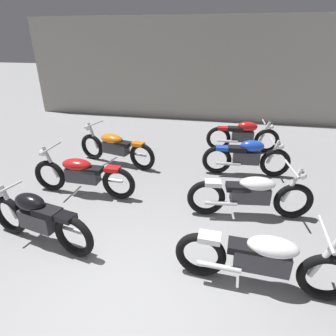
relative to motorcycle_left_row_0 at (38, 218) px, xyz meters
name	(u,v)px	position (x,y,z in m)	size (l,w,h in m)	color
ground_plane	(120,310)	(1.59, -0.89, -0.46)	(60.00, 60.00, 0.00)	gray
back_wall	(200,70)	(1.59, 7.74, 1.34)	(13.16, 0.24, 3.60)	#9E998E
motorcycle_left_row_0	(38,218)	(0.00, 0.00, 0.00)	(1.95, 0.61, 0.88)	black
motorcycle_left_row_1	(82,174)	(-0.06, 1.51, -0.01)	(2.17, 0.68, 0.97)	black
motorcycle_left_row_2	(115,147)	(0.03, 3.06, -0.01)	(2.13, 0.81, 0.97)	black
motorcycle_right_row_0	(263,259)	(3.21, -0.20, -0.01)	(2.17, 0.68, 0.97)	black
motorcycle_right_row_1	(251,194)	(3.17, 1.39, -0.01)	(2.17, 0.68, 0.97)	black
motorcycle_right_row_2	(247,156)	(3.17, 3.07, 0.00)	(1.97, 0.50, 0.88)	black
motorcycle_right_row_3	(243,135)	(3.15, 4.59, 0.00)	(1.97, 0.48, 0.88)	black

